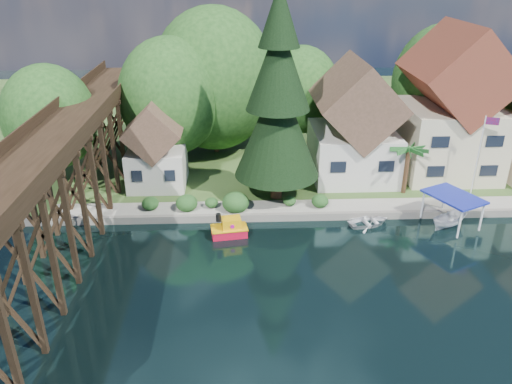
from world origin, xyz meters
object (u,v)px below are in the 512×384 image
conifer (278,102)px  boat_white_a (369,221)px  shed (156,150)px  palm_tree (409,151)px  trestle_bridge (64,177)px  house_center (451,112)px  house_left (354,128)px  tugboat (230,229)px  boat_canopy (451,214)px  flagpole (481,148)px

conifer → boat_white_a: 11.97m
shed → palm_tree: 22.01m
trestle_bridge → house_center: bearing=19.5°
trestle_bridge → house_left: size_ratio=4.01×
house_left → boat_white_a: bearing=-92.4°
house_left → tugboat: house_left is taller
palm_tree → boat_white_a: 7.60m
tugboat → house_center: bearing=27.7°
tugboat → trestle_bridge: bearing=-177.2°
house_left → conifer: (-7.48, -4.60, 3.79)m
house_left → palm_tree: 5.69m
trestle_bridge → tugboat: size_ratio=15.10×
tugboat → conifer: bearing=54.8°
conifer → boat_canopy: bearing=-20.4°
tugboat → boat_canopy: size_ratio=0.57×
trestle_bridge → shed: bearing=61.8°
shed → tugboat: 11.40m
flagpole → boat_white_a: 11.65m
flagpole → tugboat: (-21.09, -5.17, -4.32)m
conifer → boat_white_a: size_ratio=5.14×
house_left → flagpole: 10.89m
palm_tree → tugboat: bearing=-158.2°
shed → boat_white_a: 19.46m
boat_canopy → tugboat: bearing=-177.7°
trestle_bridge → palm_tree: bearing=14.0°
conifer → flagpole: 17.58m
boat_white_a → boat_canopy: boat_canopy is taller
boat_white_a → palm_tree: bearing=-57.2°
house_center → palm_tree: 7.22m
house_center → boat_white_a: (-9.37, -9.47, -6.06)m
tugboat → shed: bearing=126.7°
boat_white_a → boat_canopy: 6.30m
boat_white_a → conifer: bearing=42.3°
house_left → trestle_bridge: bearing=-154.8°
conifer → flagpole: (17.11, -0.48, -4.01)m
trestle_bridge → house_center: house_center is taller
house_center → boat_canopy: bearing=-107.4°
trestle_bridge → tugboat: trestle_bridge is taller
trestle_bridge → shed: (5.00, 9.33, -1.52)m
house_center → conifer: bearing=-162.8°
trestle_bridge → boat_white_a: size_ratio=12.98×
shed → conifer: bearing=-16.4°
flagpole → house_center: bearing=96.4°
palm_tree → flagpole: size_ratio=0.63×
shed → palm_tree: (21.84, -2.64, 0.61)m
house_left → boat_canopy: (5.85, -9.57, -3.97)m
trestle_bridge → shed: 10.69m
shed → palm_tree: bearing=-6.9°
house_center → tugboat: 23.85m
trestle_bridge → flagpole: trestle_bridge is taller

